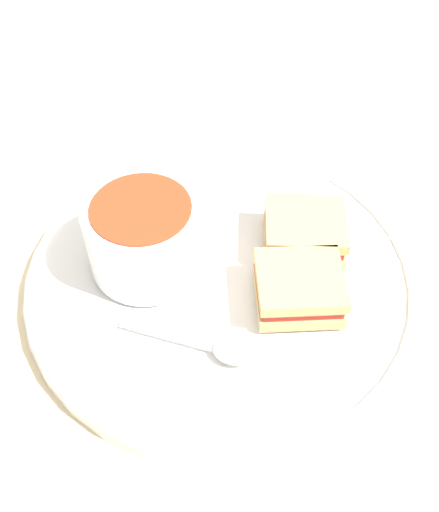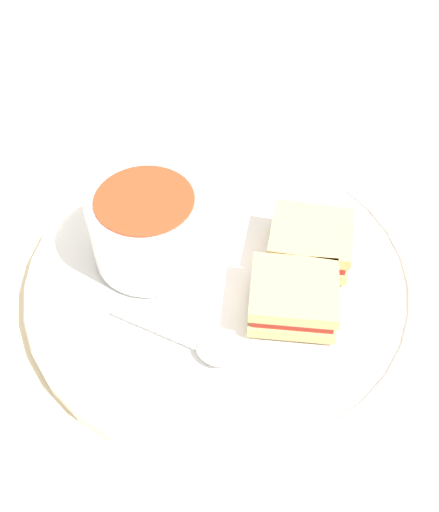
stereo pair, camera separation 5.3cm
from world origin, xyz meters
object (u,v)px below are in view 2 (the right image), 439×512
Objects in this scene: spoon at (206,349)px; sandwich_half_far at (310,241)px; soup_bowl at (148,228)px; sandwich_half_near at (293,297)px.

spoon is 0.14m from sandwich_half_far.
sandwich_half_near is (-0.05, -0.13, -0.02)m from soup_bowl.
spoon is 0.09m from sandwich_half_near.
soup_bowl is at bearing 68.50° from sandwich_half_near.
sandwich_half_near is (0.05, -0.07, 0.01)m from spoon.
soup_bowl is at bearing 95.35° from sandwich_half_far.
sandwich_half_near is 0.94× the size of sandwich_half_far.
soup_bowl is 0.14m from sandwich_half_near.
sandwich_half_near is at bearing 167.08° from sandwich_half_far.
soup_bowl is 0.12m from spoon.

